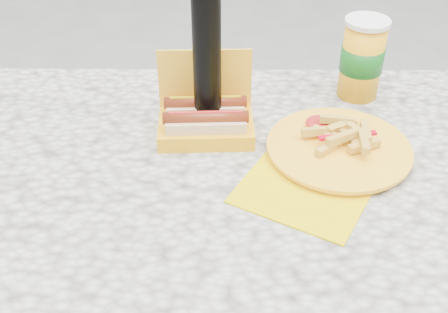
{
  "coord_description": "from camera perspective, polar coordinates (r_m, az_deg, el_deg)",
  "views": [
    {
      "loc": [
        0.04,
        -0.72,
        1.34
      ],
      "look_at": [
        0.03,
        0.0,
        0.8
      ],
      "focal_mm": 45.0,
      "sensor_mm": 36.0,
      "label": 1
    }
  ],
  "objects": [
    {
      "name": "picnic_table",
      "position": [
        1.01,
        -1.77,
        -7.41
      ],
      "size": [
        1.2,
        0.8,
        0.75
      ],
      "color": "beige",
      "rests_on": "ground"
    },
    {
      "name": "hotdog_box",
      "position": [
        1.03,
        -1.86,
        3.82
      ],
      "size": [
        0.18,
        0.13,
        0.14
      ],
      "rotation": [
        0.0,
        0.0,
        0.04
      ],
      "color": "yellow",
      "rests_on": "picnic_table"
    },
    {
      "name": "fries_plate",
      "position": [
        1.01,
        11.32,
        0.71
      ],
      "size": [
        0.33,
        0.36,
        0.05
      ],
      "rotation": [
        0.0,
        0.0,
        -0.32
      ],
      "color": "#E6C800",
      "rests_on": "picnic_table"
    },
    {
      "name": "soda_cup",
      "position": [
        1.17,
        13.84,
        9.66
      ],
      "size": [
        0.09,
        0.09,
        0.16
      ],
      "rotation": [
        0.0,
        0.0,
        -0.16
      ],
      "color": "#FFAD12",
      "rests_on": "picnic_table"
    }
  ]
}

